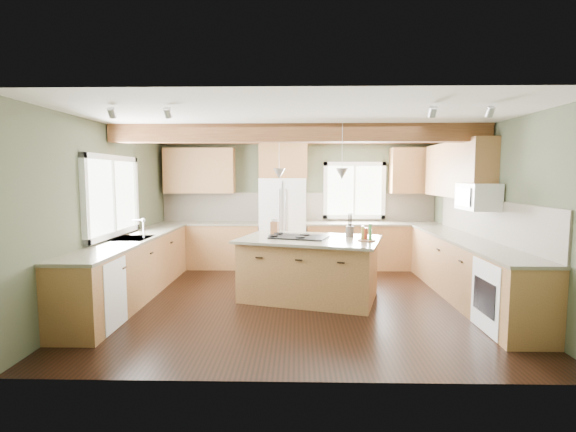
{
  "coord_description": "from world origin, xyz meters",
  "views": [
    {
      "loc": [
        -0.02,
        -6.09,
        1.85
      ],
      "look_at": [
        -0.16,
        0.3,
        1.23
      ],
      "focal_mm": 26.0,
      "sensor_mm": 36.0,
      "label": 1
    }
  ],
  "objects": [
    {
      "name": "floor",
      "position": [
        0.0,
        0.0,
        0.0
      ],
      "size": [
        5.6,
        5.6,
        0.0
      ],
      "primitive_type": "plane",
      "color": "black",
      "rests_on": "ground"
    },
    {
      "name": "ceiling",
      "position": [
        0.0,
        0.0,
        2.6
      ],
      "size": [
        5.6,
        5.6,
        0.0
      ],
      "primitive_type": "plane",
      "rotation": [
        3.14,
        0.0,
        0.0
      ],
      "color": "silver",
      "rests_on": "wall_back"
    },
    {
      "name": "wall_back",
      "position": [
        0.0,
        2.5,
        1.3
      ],
      "size": [
        5.6,
        0.0,
        5.6
      ],
      "primitive_type": "plane",
      "rotation": [
        1.57,
        0.0,
        0.0
      ],
      "color": "#4A4F38",
      "rests_on": "ground"
    },
    {
      "name": "wall_left",
      "position": [
        -2.8,
        0.0,
        1.3
      ],
      "size": [
        0.0,
        5.0,
        5.0
      ],
      "primitive_type": "plane",
      "rotation": [
        1.57,
        0.0,
        1.57
      ],
      "color": "#4A4F38",
      "rests_on": "ground"
    },
    {
      "name": "wall_right",
      "position": [
        2.8,
        0.0,
        1.3
      ],
      "size": [
        0.0,
        5.0,
        5.0
      ],
      "primitive_type": "plane",
      "rotation": [
        1.57,
        0.0,
        -1.57
      ],
      "color": "#4A4F38",
      "rests_on": "ground"
    },
    {
      "name": "ceiling_beam",
      "position": [
        0.0,
        0.1,
        2.47
      ],
      "size": [
        5.55,
        0.26,
        0.26
      ],
      "primitive_type": "cube",
      "color": "#512817",
      "rests_on": "ceiling"
    },
    {
      "name": "soffit_trim",
      "position": [
        0.0,
        2.4,
        2.54
      ],
      "size": [
        5.55,
        0.2,
        0.1
      ],
      "primitive_type": "cube",
      "color": "#512817",
      "rests_on": "ceiling"
    },
    {
      "name": "backsplash_back",
      "position": [
        0.0,
        2.48,
        1.21
      ],
      "size": [
        5.58,
        0.03,
        0.58
      ],
      "primitive_type": "cube",
      "color": "brown",
      "rests_on": "wall_back"
    },
    {
      "name": "backsplash_right",
      "position": [
        2.78,
        0.05,
        1.21
      ],
      "size": [
        0.03,
        3.7,
        0.58
      ],
      "primitive_type": "cube",
      "color": "brown",
      "rests_on": "wall_right"
    },
    {
      "name": "base_cab_back_left",
      "position": [
        -1.79,
        2.2,
        0.44
      ],
      "size": [
        2.02,
        0.6,
        0.88
      ],
      "primitive_type": "cube",
      "color": "brown",
      "rests_on": "floor"
    },
    {
      "name": "counter_back_left",
      "position": [
        -1.79,
        2.2,
        0.9
      ],
      "size": [
        2.06,
        0.64,
        0.04
      ],
      "primitive_type": "cube",
      "color": "#4E4839",
      "rests_on": "base_cab_back_left"
    },
    {
      "name": "base_cab_back_right",
      "position": [
        1.49,
        2.2,
        0.44
      ],
      "size": [
        2.62,
        0.6,
        0.88
      ],
      "primitive_type": "cube",
      "color": "brown",
      "rests_on": "floor"
    },
    {
      "name": "counter_back_right",
      "position": [
        1.49,
        2.2,
        0.9
      ],
      "size": [
        2.66,
        0.64,
        0.04
      ],
      "primitive_type": "cube",
      "color": "#4E4839",
      "rests_on": "base_cab_back_right"
    },
    {
      "name": "base_cab_left",
      "position": [
        -2.5,
        0.05,
        0.44
      ],
      "size": [
        0.6,
        3.7,
        0.88
      ],
      "primitive_type": "cube",
      "color": "brown",
      "rests_on": "floor"
    },
    {
      "name": "counter_left",
      "position": [
        -2.5,
        0.05,
        0.9
      ],
      "size": [
        0.64,
        3.74,
        0.04
      ],
      "primitive_type": "cube",
      "color": "#4E4839",
      "rests_on": "base_cab_left"
    },
    {
      "name": "base_cab_right",
      "position": [
        2.5,
        0.05,
        0.44
      ],
      "size": [
        0.6,
        3.7,
        0.88
      ],
      "primitive_type": "cube",
      "color": "brown",
      "rests_on": "floor"
    },
    {
      "name": "counter_right",
      "position": [
        2.5,
        0.05,
        0.9
      ],
      "size": [
        0.64,
        3.74,
        0.04
      ],
      "primitive_type": "cube",
      "color": "#4E4839",
      "rests_on": "base_cab_right"
    },
    {
      "name": "upper_cab_back_left",
      "position": [
        -1.99,
        2.33,
        1.95
      ],
      "size": [
        1.4,
        0.35,
        0.9
      ],
      "primitive_type": "cube",
      "color": "brown",
      "rests_on": "wall_back"
    },
    {
      "name": "upper_cab_over_fridge",
      "position": [
        -0.3,
        2.33,
        2.15
      ],
      "size": [
        0.96,
        0.35,
        0.7
      ],
      "primitive_type": "cube",
      "color": "brown",
      "rests_on": "wall_back"
    },
    {
      "name": "upper_cab_right",
      "position": [
        2.62,
        0.9,
        1.95
      ],
      "size": [
        0.35,
        2.2,
        0.9
      ],
      "primitive_type": "cube",
      "color": "brown",
      "rests_on": "wall_right"
    },
    {
      "name": "upper_cab_back_corner",
      "position": [
        2.3,
        2.33,
        1.95
      ],
      "size": [
        0.9,
        0.35,
        0.9
      ],
      "primitive_type": "cube",
      "color": "brown",
      "rests_on": "wall_back"
    },
    {
      "name": "window_left",
      "position": [
        -2.78,
        0.05,
        1.55
      ],
      "size": [
        0.04,
        1.6,
        1.05
      ],
      "primitive_type": "cube",
      "color": "white",
      "rests_on": "wall_left"
    },
    {
      "name": "window_back",
      "position": [
        1.15,
        2.48,
        1.55
      ],
      "size": [
        1.1,
        0.04,
        1.0
      ],
      "primitive_type": "cube",
      "color": "white",
      "rests_on": "wall_back"
    },
    {
      "name": "sink",
      "position": [
        -2.5,
        0.05,
        0.91
      ],
      "size": [
        0.5,
        0.65,
        0.03
      ],
      "primitive_type": "cube",
      "color": "#262628",
      "rests_on": "counter_left"
    },
    {
      "name": "faucet",
      "position": [
        -2.32,
        0.05,
        1.05
      ],
      "size": [
        0.02,
        0.02,
        0.28
      ],
      "primitive_type": "cylinder",
      "color": "#B2B2B7",
      "rests_on": "sink"
    },
    {
      "name": "dishwasher",
      "position": [
        -2.49,
        -1.25,
        0.43
      ],
      "size": [
        0.6,
        0.6,
        0.84
      ],
      "primitive_type": "cube",
      "color": "white",
      "rests_on": "floor"
    },
    {
      "name": "oven",
      "position": [
        2.49,
        -1.25,
        0.43
      ],
      "size": [
        0.6,
        0.72,
        0.84
      ],
      "primitive_type": "cube",
      "color": "white",
      "rests_on": "floor"
    },
    {
      "name": "microwave",
      "position": [
        2.58,
        -0.05,
        1.55
      ],
      "size": [
        0.4,
        0.7,
        0.38
      ],
      "primitive_type": "cube",
      "color": "white",
      "rests_on": "wall_right"
    },
    {
      "name": "pendant_left",
      "position": [
        -0.29,
        0.23,
        1.88
      ],
      "size": [
        0.18,
        0.18,
        0.16
      ],
      "primitive_type": "cone",
      "rotation": [
        3.14,
        0.0,
        0.0
      ],
      "color": "#B2B2B7",
      "rests_on": "ceiling"
    },
    {
      "name": "pendant_right",
      "position": [
        0.63,
        -0.03,
        1.88
      ],
      "size": [
        0.18,
        0.18,
        0.16
      ],
      "primitive_type": "cone",
      "rotation": [
        3.14,
        0.0,
        0.0
      ],
      "color": "#B2B2B7",
      "rests_on": "ceiling"
    },
    {
      "name": "refrigerator",
      "position": [
        -0.3,
        2.12,
        0.9
      ],
      "size": [
        0.9,
        0.74,
        1.8
      ],
      "primitive_type": "cube",
      "color": "white",
      "rests_on": "floor"
    },
    {
      "name": "island",
      "position": [
        0.17,
        0.1,
        0.44
      ],
      "size": [
        2.16,
        1.65,
        0.88
      ],
      "primitive_type": "cube",
      "rotation": [
        0.0,
        0.0,
        -0.28
      ],
      "color": "brown",
      "rests_on": "floor"
    },
    {
      "name": "island_top",
      "position": [
        0.17,
        0.1,
        0.9
      ],
      "size": [
        2.32,
        1.81,
        0.04
      ],
      "primitive_type": "cube",
      "rotation": [
        0.0,
        0.0,
        -0.28
      ],
      "color": "#4E4839",
      "rests_on": "island"
    },
    {
      "name": "cooktop",
      "position": [
        0.01,
        0.14,
        0.93
      ],
      "size": [
        0.95,
        0.76,
        0.02
      ],
      "primitive_type": "cube",
      "rotation": [
        0.0,
        0.0,
        -0.28
      ],
      "color": "black",
      "rests_on": "island_top"
    },
    {
      "name": "knife_block",
      "position": [
        -0.38,
        0.52,
        1.02
      ],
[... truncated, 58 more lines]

